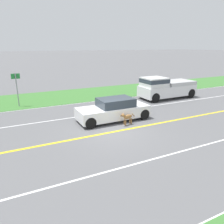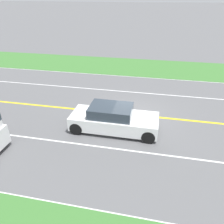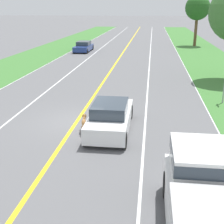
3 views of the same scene
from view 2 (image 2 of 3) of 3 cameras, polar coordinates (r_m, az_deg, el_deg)
name	(u,v)px [view 2 (image 2 of 3)]	position (r m, az deg, el deg)	size (l,w,h in m)	color
ground_plane	(134,115)	(13.50, 5.70, -0.77)	(400.00, 400.00, 0.00)	#5B5B5E
centre_divider_line	(134,115)	(13.50, 5.70, -0.75)	(0.18, 160.00, 0.01)	yellow
lane_edge_line_right	(109,213)	(8.18, -0.70, -24.98)	(0.14, 160.00, 0.01)	white
lane_edge_line_left	(143,77)	(19.89, 8.12, 8.96)	(0.14, 160.00, 0.01)	white
lane_dash_same_dir	(125,150)	(10.59, 3.44, -9.87)	(0.10, 160.00, 0.01)	white
lane_dash_oncoming	(139,93)	(16.63, 7.13, 5.04)	(0.10, 160.00, 0.01)	white
grass_verge_left	(145,67)	(22.73, 8.74, 11.45)	(6.00, 160.00, 0.03)	#3D7533
ego_car	(113,119)	(11.66, 0.39, -1.88)	(1.84, 4.63, 1.43)	white
dog	(113,111)	(12.84, 0.22, 0.31)	(0.30, 1.09, 0.80)	olive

